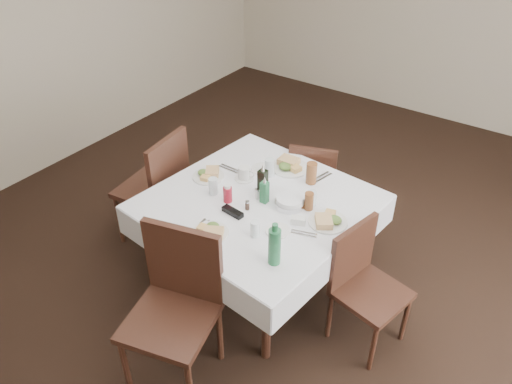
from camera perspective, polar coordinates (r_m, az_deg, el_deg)
ground_plane at (r=3.95m, az=3.98°, el=-10.28°), size 7.00×7.00×0.00m
room_shell at (r=2.99m, az=5.32°, el=13.46°), size 6.04×7.04×2.80m
dining_table at (r=3.52m, az=0.27°, el=-1.98°), size 1.54×1.54×0.76m
chair_north at (r=4.24m, az=6.50°, el=1.46°), size 0.50×0.50×0.83m
chair_south at (r=3.05m, az=-9.03°, el=-11.92°), size 0.60×0.60×1.04m
chair_east at (r=3.34m, az=12.08°, el=-9.65°), size 0.49×0.49×0.87m
chair_west at (r=4.07m, az=-11.02°, el=1.01°), size 0.53×0.53×1.00m
meal_north at (r=3.82m, az=3.82°, el=3.03°), size 0.28×0.28×0.06m
meal_south at (r=3.19m, az=-5.16°, el=-4.49°), size 0.24×0.24×0.05m
meal_east at (r=3.29m, az=8.22°, el=-3.25°), size 0.26×0.26×0.06m
meal_west at (r=3.73m, az=-5.46°, el=2.02°), size 0.24×0.24×0.05m
side_plate_a at (r=3.80m, az=0.77°, el=2.67°), size 0.17×0.17×0.01m
side_plate_b at (r=3.21m, az=2.54°, el=-4.43°), size 0.16×0.16×0.01m
water_n at (r=3.70m, az=1.57°, el=2.82°), size 0.07×0.07×0.14m
water_s at (r=3.14m, az=-0.11°, el=-4.22°), size 0.06×0.06×0.11m
water_e at (r=3.42m, az=6.41°, el=-0.71°), size 0.06×0.06×0.11m
water_w at (r=3.52m, az=-4.91°, el=0.69°), size 0.07×0.07×0.12m
iced_tea_a at (r=3.63m, az=6.36°, el=2.15°), size 0.08×0.08×0.16m
iced_tea_b at (r=3.38m, az=6.07°, el=-1.05°), size 0.06×0.06×0.13m
bread_basket at (r=3.41m, az=3.87°, el=-1.15°), size 0.21×0.21×0.07m
oil_cruet_dark at (r=3.49m, az=0.78°, el=1.28°), size 0.06×0.06×0.24m
oil_cruet_green at (r=3.41m, az=0.98°, el=0.08°), size 0.05×0.05×0.21m
ketchup_bottle at (r=3.44m, az=-3.26°, el=-0.20°), size 0.06×0.06×0.14m
salt_shaker at (r=3.47m, az=0.13°, el=-0.20°), size 0.03×0.03×0.08m
pepper_shaker at (r=3.37m, az=-1.01°, el=-1.53°), size 0.03×0.03×0.07m
coffee_mug at (r=3.67m, az=-1.34°, el=2.08°), size 0.15×0.14×0.10m
sunglasses at (r=3.34m, az=-2.69°, el=-2.29°), size 0.17×0.07×0.03m
green_bottle at (r=2.91m, az=2.13°, el=-6.18°), size 0.08×0.08×0.29m
sugar_caddy at (r=3.27m, az=4.85°, el=-3.24°), size 0.11×0.09×0.05m
cutlery_n at (r=3.74m, az=7.48°, el=1.65°), size 0.09×0.20×0.01m
cutlery_s at (r=3.25m, az=-6.56°, el=-4.07°), size 0.06×0.20×0.01m
cutlery_e at (r=3.20m, az=5.48°, el=-4.76°), size 0.17×0.09×0.01m
cutlery_w at (r=3.81m, az=-3.05°, el=2.65°), size 0.19×0.05×0.01m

